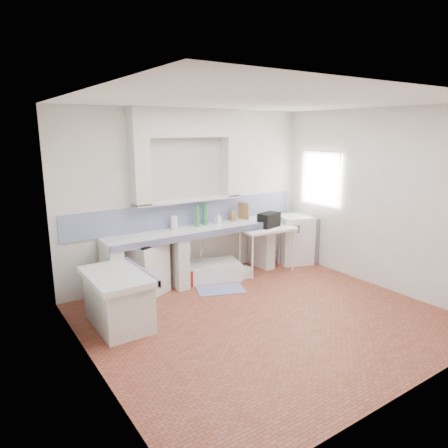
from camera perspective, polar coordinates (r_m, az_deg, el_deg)
floor at (r=5.64m, az=5.83°, el=-12.88°), size 4.50×4.50×0.00m
ceiling at (r=5.09m, az=6.58°, el=16.78°), size 4.50×4.50×0.00m
wall_back at (r=6.82m, az=-4.72°, el=4.02°), size 4.50×0.00×4.50m
wall_front at (r=3.93m, az=25.33°, el=-3.87°), size 4.50×0.00×4.50m
wall_left at (r=4.15m, az=-18.37°, el=-2.43°), size 0.00×4.50×4.50m
wall_right at (r=6.84m, az=20.79°, el=3.26°), size 0.00×4.50×4.50m
alcove_mass at (r=6.58m, az=-5.14°, el=13.97°), size 1.90×0.25×0.45m
window_frame at (r=7.69m, az=14.38°, el=6.18°), size 0.35×0.86×1.06m
lace_valance at (r=7.55m, az=13.80°, el=9.00°), size 0.01×0.84×0.24m
counter_slab at (r=6.62m, az=-4.11°, el=-1.01°), size 3.00×0.60×0.08m
counter_lip at (r=6.38m, az=-2.85°, el=-1.51°), size 3.00×0.04×0.10m
counter_pier_left at (r=6.20m, az=-15.39°, el=-6.76°), size 0.20×0.55×0.82m
counter_pier_mid at (r=6.58m, az=-6.70°, el=-5.22°), size 0.20×0.55×0.82m
counter_pier_right at (r=7.50m, az=5.26°, el=-2.90°), size 0.20×0.55×0.82m
peninsula_top at (r=5.34m, az=-14.79°, el=-7.10°), size 0.70×1.10×0.08m
peninsula_base at (r=5.47m, az=-14.58°, el=-10.55°), size 0.60×1.00×0.62m
peninsula_lip at (r=5.45m, az=-11.50°, el=-6.52°), size 0.04×1.10×0.10m
backsplash at (r=6.86m, az=-4.61°, el=1.53°), size 4.27×0.03×0.40m
stove at (r=6.37m, az=-11.05°, el=-6.11°), size 0.73×0.72×0.80m
sink at (r=6.92m, az=-2.34°, el=-6.69°), size 1.19×0.87×0.26m
side_table at (r=7.26m, az=6.00°, el=-3.59°), size 1.00×0.63×0.04m
fridge at (r=7.82m, az=9.83°, el=-2.09°), size 0.75×0.75×0.90m
bucket_red at (r=6.71m, az=-4.86°, el=-7.33°), size 0.32×0.32×0.27m
bucket_orange at (r=6.93m, az=-2.02°, el=-6.68°), size 0.30×0.30×0.25m
bucket_blue at (r=7.02m, az=-0.23°, el=-6.34°), size 0.37×0.37×0.27m
basin_white at (r=7.07m, az=2.54°, el=-6.76°), size 0.38×0.38×0.14m
water_bottle_a at (r=6.97m, az=-3.66°, el=-6.41°), size 0.09×0.09×0.29m
water_bottle_b at (r=7.13m, az=-2.08°, el=-6.03°), size 0.09×0.09×0.27m
black_bag at (r=7.20m, az=6.31°, el=0.56°), size 0.45×0.32×0.25m
green_bottle_a at (r=6.72m, az=-3.78°, el=1.13°), size 0.08×0.08×0.36m
green_bottle_b at (r=6.84m, az=-2.68°, el=1.37°), size 0.10×0.10×0.36m
knife_block at (r=7.15m, az=1.25°, el=1.14°), size 0.09×0.08×0.18m
cutting_board at (r=7.29m, az=2.77°, el=1.84°), size 0.08×0.22×0.30m
paper_towel at (r=6.57m, az=-7.02°, el=0.16°), size 0.14×0.14×0.22m
soap_bottle at (r=6.92m, az=-0.92°, el=0.87°), size 0.12×0.12×0.21m
rug at (r=6.49m, az=-0.48°, el=-9.18°), size 0.83×0.64×0.01m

